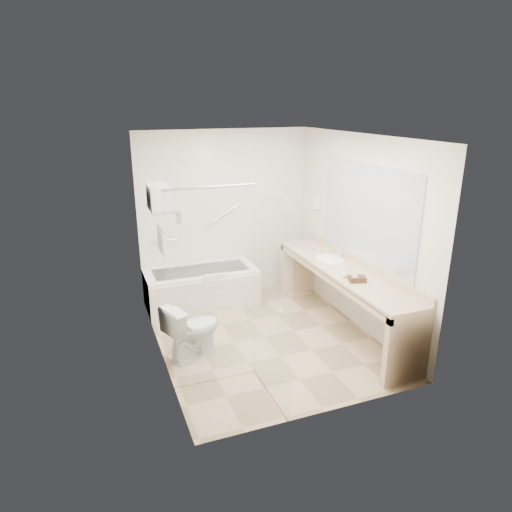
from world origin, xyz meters
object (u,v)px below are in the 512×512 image
object	(u,v)px
bathtub	(202,287)
amenity_basket	(357,279)
vanity_counter	(343,284)
toilet	(193,330)
water_bottle_left	(314,244)

from	to	relation	value
bathtub	amenity_basket	xyz separation A→B (m)	(1.44, -1.83, 0.61)
vanity_counter	toilet	bearing A→B (deg)	178.91
toilet	amenity_basket	xyz separation A→B (m)	(1.89, -0.48, 0.55)
bathtub	vanity_counter	world-z (taller)	vanity_counter
water_bottle_left	vanity_counter	bearing A→B (deg)	-91.14
vanity_counter	amenity_basket	xyz separation A→B (m)	(-0.09, -0.44, 0.24)
toilet	amenity_basket	bearing A→B (deg)	-127.24
vanity_counter	amenity_basket	world-z (taller)	vanity_counter
toilet	amenity_basket	world-z (taller)	amenity_basket
vanity_counter	amenity_basket	bearing A→B (deg)	-101.01
bathtub	toilet	bearing A→B (deg)	-108.43
water_bottle_left	bathtub	bearing A→B (deg)	160.12
bathtub	water_bottle_left	xyz separation A→B (m)	(1.54, -0.56, 0.65)
bathtub	vanity_counter	xyz separation A→B (m)	(1.52, -1.39, 0.36)
bathtub	water_bottle_left	bearing A→B (deg)	-19.88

